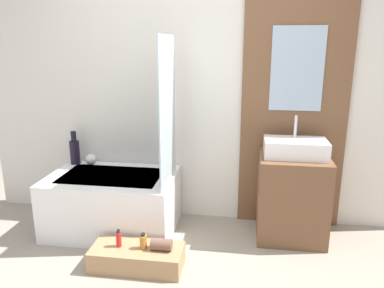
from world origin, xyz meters
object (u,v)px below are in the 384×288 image
object	(u,v)px
bathtub	(113,202)
vase_round_light	(91,159)
wooden_step_bench	(137,257)
vase_tall_dark	(75,151)
bottle_soap_primary	(119,239)
bottle_soap_secondary	(143,242)
sink	(295,148)

from	to	relation	value
bathtub	vase_round_light	size ratio (longest dim) A/B	10.85
wooden_step_bench	vase_tall_dark	xyz separation A→B (m)	(-0.86, 0.85, 0.58)
wooden_step_bench	bottle_soap_primary	bearing A→B (deg)	180.00
bottle_soap_primary	vase_round_light	bearing A→B (deg)	123.41
bottle_soap_secondary	wooden_step_bench	bearing A→B (deg)	180.00
vase_round_light	bottle_soap_secondary	size ratio (longest dim) A/B	0.81
bottle_soap_primary	bottle_soap_secondary	xyz separation A→B (m)	(0.19, 0.00, -0.01)
sink	vase_tall_dark	world-z (taller)	sink
bottle_soap_secondary	bottle_soap_primary	bearing A→B (deg)	180.00
wooden_step_bench	vase_tall_dark	distance (m)	1.34
wooden_step_bench	vase_tall_dark	world-z (taller)	vase_tall_dark
bathtub	bottle_soap_secondary	world-z (taller)	bathtub
vase_round_light	bottle_soap_secondary	world-z (taller)	vase_round_light
sink	vase_tall_dark	xyz separation A→B (m)	(-2.07, 0.18, -0.16)
wooden_step_bench	bottle_soap_secondary	bearing A→B (deg)	0.00
wooden_step_bench	bathtub	bearing A→B (deg)	124.37
wooden_step_bench	bottle_soap_secondary	xyz separation A→B (m)	(0.05, 0.00, 0.14)
bottle_soap_secondary	bathtub	bearing A→B (deg)	127.84
sink	bottle_soap_primary	bearing A→B (deg)	-153.72
sink	bottle_soap_secondary	distance (m)	1.47
vase_round_light	bottle_soap_primary	size ratio (longest dim) A/B	0.73
wooden_step_bench	bottle_soap_secondary	size ratio (longest dim) A/B	5.47
vase_round_light	wooden_step_bench	bearing A→B (deg)	-50.41
bathtub	wooden_step_bench	bearing A→B (deg)	-55.63
bottle_soap_primary	sink	bearing A→B (deg)	26.28
bathtub	vase_tall_dark	size ratio (longest dim) A/B	3.47
bathtub	vase_round_light	distance (m)	0.52
sink	bottle_soap_secondary	xyz separation A→B (m)	(-1.16, -0.67, -0.60)
bathtub	bottle_soap_primary	world-z (taller)	bathtub
vase_tall_dark	bottle_soap_secondary	distance (m)	1.32
sink	bottle_soap_primary	size ratio (longest dim) A/B	3.65
wooden_step_bench	sink	xyz separation A→B (m)	(1.21, 0.67, 0.74)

